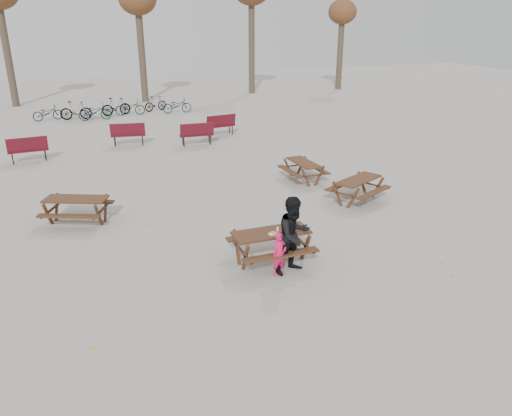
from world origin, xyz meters
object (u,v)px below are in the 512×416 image
object	(u,v)px
child	(279,254)
adult	(294,235)
food_tray	(273,234)
main_picnic_table	(271,239)
picnic_table_east	(358,190)
picnic_table_north	(77,211)
soda_bottle	(278,231)
picnic_table_far	(303,171)

from	to	relation	value
child	adult	bearing A→B (deg)	-7.13
food_tray	main_picnic_table	bearing A→B (deg)	78.63
adult	picnic_table_east	xyz separation A→B (m)	(3.81, 3.44, -0.54)
adult	picnic_table_north	distance (m)	6.52
adult	food_tray	bearing A→B (deg)	109.23
soda_bottle	picnic_table_east	bearing A→B (deg)	36.75
food_tray	picnic_table_east	bearing A→B (deg)	36.00
main_picnic_table	picnic_table_far	bearing A→B (deg)	57.18
soda_bottle	child	distance (m)	0.60
main_picnic_table	food_tray	size ratio (longest dim) A/B	10.00
main_picnic_table	picnic_table_north	bearing A→B (deg)	135.33
soda_bottle	adult	xyz separation A→B (m)	(0.20, -0.45, 0.05)
main_picnic_table	adult	xyz separation A→B (m)	(0.29, -0.61, 0.31)
soda_bottle	picnic_table_east	size ratio (longest dim) A/B	0.10
child	picnic_table_far	distance (m)	6.90
adult	soda_bottle	bearing A→B (deg)	96.68
soda_bottle	child	xyz separation A→B (m)	(-0.16, -0.48, -0.33)
picnic_table_north	main_picnic_table	bearing A→B (deg)	-20.68
main_picnic_table	picnic_table_east	bearing A→B (deg)	34.63
food_tray	picnic_table_far	distance (m)	6.49
picnic_table_north	soda_bottle	bearing A→B (deg)	-21.17
main_picnic_table	food_tray	world-z (taller)	food_tray
soda_bottle	child	bearing A→B (deg)	-108.02
soda_bottle	child	size ratio (longest dim) A/B	0.17
soda_bottle	adult	distance (m)	0.50
adult	picnic_table_east	size ratio (longest dim) A/B	1.06
picnic_table_far	adult	bearing A→B (deg)	149.69
picnic_table_east	picnic_table_far	distance (m)	2.57
food_tray	child	bearing A→B (deg)	-93.73
picnic_table_north	picnic_table_far	world-z (taller)	picnic_table_north
child	adult	size ratio (longest dim) A/B	0.57
picnic_table_north	food_tray	bearing A→B (deg)	-22.10
food_tray	picnic_table_far	bearing A→B (deg)	57.75
adult	picnic_table_far	world-z (taller)	adult
picnic_table_east	picnic_table_far	size ratio (longest dim) A/B	1.07
child	picnic_table_north	world-z (taller)	child
picnic_table_east	picnic_table_north	distance (m)	8.36
picnic_table_far	child	bearing A→B (deg)	147.19
food_tray	picnic_table_north	distance (m)	5.97
food_tray	picnic_table_far	xyz separation A→B (m)	(3.46, 5.48, -0.45)
food_tray	soda_bottle	bearing A→B (deg)	4.81
main_picnic_table	soda_bottle	xyz separation A→B (m)	(0.09, -0.16, 0.26)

